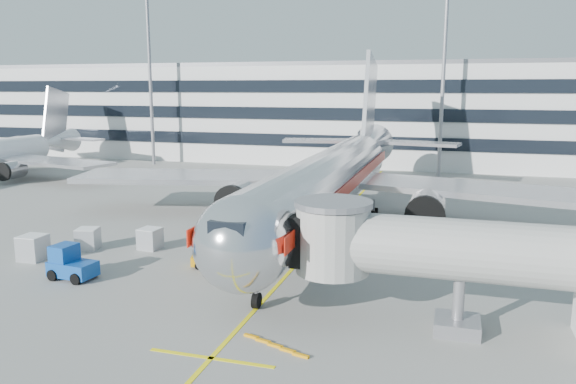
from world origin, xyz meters
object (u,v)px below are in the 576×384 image
(cargo_container_right, at_px, (88,239))
(belt_loader, at_px, (221,259))
(baggage_tug, at_px, (70,264))
(cargo_container_left, at_px, (33,248))
(ramp_worker, at_px, (216,250))
(main_jet, at_px, (333,177))
(cargo_container_front, at_px, (150,239))

(cargo_container_right, bearing_deg, belt_loader, -5.19)
(baggage_tug, xyz_separation_m, cargo_container_left, (-5.02, 2.54, -0.06))
(baggage_tug, bearing_deg, ramp_worker, 33.60)
(main_jet, height_order, ramp_worker, main_jet)
(baggage_tug, bearing_deg, cargo_container_left, 153.14)
(cargo_container_left, relative_size, ramp_worker, 0.85)
(main_jet, bearing_deg, cargo_container_front, -135.78)
(belt_loader, relative_size, baggage_tug, 1.38)
(belt_loader, xyz_separation_m, ramp_worker, (-0.46, 0.21, 0.47))
(ramp_worker, bearing_deg, cargo_container_left, 155.50)
(belt_loader, xyz_separation_m, cargo_container_front, (-6.75, 2.40, 0.23))
(main_jet, bearing_deg, cargo_container_right, -141.66)
(belt_loader, distance_m, ramp_worker, 0.69)
(baggage_tug, height_order, cargo_container_right, baggage_tug)
(baggage_tug, distance_m, cargo_container_front, 7.43)
(cargo_container_right, height_order, ramp_worker, ramp_worker)
(main_jet, relative_size, cargo_container_front, 32.39)
(baggage_tug, xyz_separation_m, cargo_container_front, (1.40, 7.29, -0.15))
(belt_loader, bearing_deg, baggage_tug, -149.02)
(cargo_container_right, bearing_deg, main_jet, 38.34)
(belt_loader, distance_m, baggage_tug, 9.51)
(cargo_container_front, bearing_deg, belt_loader, -19.55)
(baggage_tug, bearing_deg, cargo_container_right, 116.95)
(baggage_tug, xyz_separation_m, ramp_worker, (7.69, 5.11, 0.09))
(cargo_container_right, relative_size, cargo_container_front, 1.16)
(baggage_tug, relative_size, ramp_worker, 1.48)
(main_jet, relative_size, baggage_tug, 16.81)
(cargo_container_left, bearing_deg, main_jet, 41.65)
(cargo_container_left, xyz_separation_m, cargo_container_right, (2.02, 3.36, -0.08))
(cargo_container_right, bearing_deg, cargo_container_front, 17.49)
(baggage_tug, height_order, cargo_container_front, baggage_tug)
(cargo_container_front, bearing_deg, cargo_container_left, -143.50)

